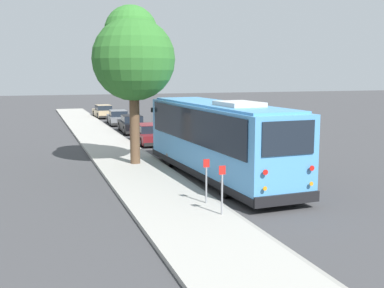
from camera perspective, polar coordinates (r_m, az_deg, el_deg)
name	(u,v)px	position (r m, az deg, el deg)	size (l,w,h in m)	color
ground_plane	(207,173)	(22.13, 1.81, -3.44)	(160.00, 160.00, 0.00)	#3D3D3F
sidewalk_slab	(140,176)	(21.25, -6.14, -3.79)	(80.00, 3.04, 0.15)	#A3A099
curb_strip	(175,174)	(21.64, -2.02, -3.52)	(80.00, 0.14, 0.15)	gray
shuttle_bus	(218,136)	(20.75, 3.06, 0.91)	(11.32, 3.23, 3.45)	#4C93D1
parked_sedan_maroon	(149,134)	(31.37, -5.14, 1.15)	(4.62, 1.80, 1.26)	maroon
parked_sedan_black	(132,124)	(37.06, -7.16, 2.32)	(4.61, 1.82, 1.33)	black
parked_sedan_gray	(118,118)	(43.03, -8.75, 3.09)	(4.72, 1.93, 1.26)	slate
parked_sedan_tan	(103,112)	(49.68, -10.46, 3.79)	(4.37, 1.78, 1.29)	tan
street_tree	(133,54)	(23.53, -7.01, 10.55)	(3.98, 3.98, 7.64)	brown
sign_post_near	(222,189)	(15.12, 3.58, -5.40)	(0.06, 0.22, 1.57)	gray
sign_post_far	(206,180)	(16.41, 1.71, -4.34)	(0.06, 0.22, 1.52)	gray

